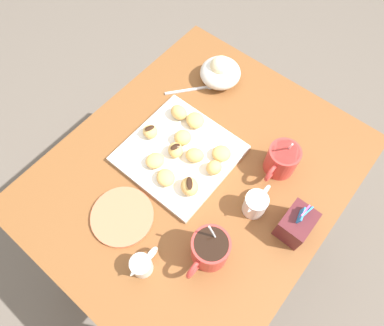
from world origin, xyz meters
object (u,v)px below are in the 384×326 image
object	(u,v)px
coffee_mug_red_right	(210,249)
beignet_1	(190,186)
coffee_mug_red_left	(282,159)
ice_cream_bowl	(220,72)
beignet_4	(214,168)
beignet_2	(166,178)
sugar_caddy	(296,224)
beignet_6	(155,161)
beignet_0	(183,137)
beignet_8	(175,150)
beignet_7	(195,155)
beignet_10	(221,153)
dining_table	(197,191)
chocolate_sauce_pitcher	(142,265)
beignet_5	(179,112)
saucer_coral_left	(122,216)
beignet_3	(195,120)
cream_pitcher_white	(256,203)
beignet_9	(151,131)

from	to	relation	value
coffee_mug_red_right	beignet_1	world-z (taller)	coffee_mug_red_right
coffee_mug_red_left	coffee_mug_red_right	xyz separation A→B (m)	(0.32, 0.00, 0.01)
ice_cream_bowl	beignet_4	bearing A→B (deg)	34.51
beignet_2	beignet_4	world-z (taller)	beignet_4
sugar_caddy	beignet_6	size ratio (longest dim) A/B	1.97
coffee_mug_red_left	beignet_1	world-z (taller)	coffee_mug_red_left
beignet_0	beignet_8	xyz separation A→B (m)	(0.04, 0.01, -0.00)
beignet_7	beignet_8	bearing A→B (deg)	-66.98
beignet_10	beignet_4	bearing A→B (deg)	13.85
dining_table	coffee_mug_red_left	size ratio (longest dim) A/B	6.60
chocolate_sauce_pitcher	beignet_5	size ratio (longest dim) A/B	1.75
saucer_coral_left	beignet_1	distance (m)	0.19
beignet_5	beignet_7	world-z (taller)	beignet_5
beignet_1	beignet_4	distance (m)	0.09
beignet_8	beignet_3	bearing A→B (deg)	-169.25
coffee_mug_red_left	beignet_6	world-z (taller)	coffee_mug_red_left
cream_pitcher_white	beignet_3	world-z (taller)	cream_pitcher_white
sugar_caddy	beignet_2	world-z (taller)	sugar_caddy
coffee_mug_red_right	beignet_0	distance (m)	0.33
beignet_7	cream_pitcher_white	bearing A→B (deg)	86.87
ice_cream_bowl	beignet_2	bearing A→B (deg)	15.75
ice_cream_bowl	beignet_9	world-z (taller)	ice_cream_bowl
saucer_coral_left	beignet_7	bearing A→B (deg)	170.75
coffee_mug_red_left	beignet_8	size ratio (longest dim) A/B	2.94
coffee_mug_red_left	beignet_3	world-z (taller)	coffee_mug_red_left
beignet_5	beignet_10	bearing A→B (deg)	80.93
dining_table	beignet_2	size ratio (longest dim) A/B	16.85
saucer_coral_left	dining_table	bearing A→B (deg)	163.51
beignet_4	saucer_coral_left	bearing A→B (deg)	-22.64
dining_table	beignet_9	world-z (taller)	beignet_9
ice_cream_bowl	coffee_mug_red_right	bearing A→B (deg)	34.70
beignet_5	cream_pitcher_white	bearing A→B (deg)	74.66
saucer_coral_left	beignet_7	xyz separation A→B (m)	(-0.25, 0.04, 0.03)
saucer_coral_left	beignet_1	world-z (taller)	beignet_1
coffee_mug_red_left	ice_cream_bowl	xyz separation A→B (m)	(-0.15, -0.32, -0.01)
saucer_coral_left	beignet_3	bearing A→B (deg)	-174.50
cream_pitcher_white	beignet_6	bearing A→B (deg)	-76.21
coffee_mug_red_right	beignet_4	bearing A→B (deg)	-145.01
dining_table	saucer_coral_left	distance (m)	0.28
sugar_caddy	beignet_6	bearing A→B (deg)	-77.35
beignet_8	beignet_10	world-z (taller)	beignet_8
dining_table	chocolate_sauce_pitcher	xyz separation A→B (m)	(0.29, 0.06, 0.17)
beignet_5	beignet_10	world-z (taller)	beignet_5
ice_cream_bowl	beignet_2	world-z (taller)	ice_cream_bowl
beignet_2	beignet_3	size ratio (longest dim) A/B	0.97
beignet_7	beignet_6	bearing A→B (deg)	-42.41
beignet_0	beignet_6	distance (m)	0.11
beignet_9	sugar_caddy	bearing A→B (deg)	93.32
coffee_mug_red_right	beignet_1	xyz separation A→B (m)	(-0.10, -0.15, -0.02)
chocolate_sauce_pitcher	beignet_2	distance (m)	0.24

